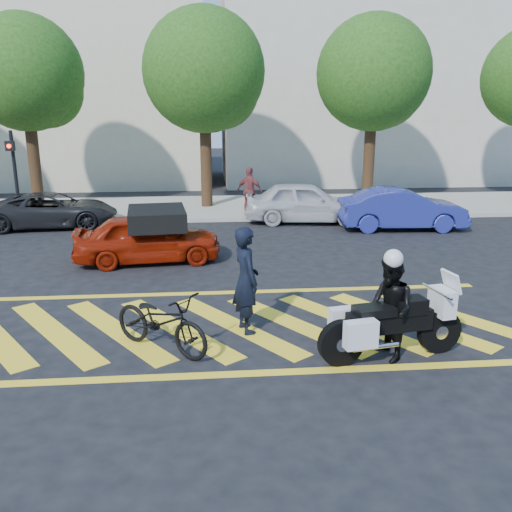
{
  "coord_description": "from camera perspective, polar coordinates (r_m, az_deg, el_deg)",
  "views": [
    {
      "loc": [
        0.02,
        -9.42,
        3.97
      ],
      "look_at": [
        0.97,
        1.09,
        1.05
      ],
      "focal_mm": 38.0,
      "sensor_mm": 36.0,
      "label": 1
    }
  ],
  "objects": [
    {
      "name": "bicycle",
      "position": [
        9.2,
        -9.97,
        -6.77
      ],
      "size": [
        1.98,
        1.79,
        1.04
      ],
      "primitive_type": "imported",
      "rotation": [
        0.0,
        0.0,
        0.89
      ],
      "color": "black",
      "rests_on": "ground"
    },
    {
      "name": "building_right",
      "position": [
        31.75,
        11.85,
        17.92
      ],
      "size": [
        16.0,
        8.0,
        11.0
      ],
      "primitive_type": "cube",
      "color": "beige",
      "rests_on": "ground"
    },
    {
      "name": "parked_right",
      "position": [
        18.67,
        15.12,
        4.79
      ],
      "size": [
        4.23,
        1.71,
        1.37
      ],
      "primitive_type": "imported",
      "rotation": [
        0.0,
        0.0,
        1.51
      ],
      "color": "navy",
      "rests_on": "ground"
    },
    {
      "name": "crosswalk",
      "position": [
        10.22,
        -5.15,
        -7.42
      ],
      "size": [
        12.33,
        4.0,
        0.01
      ],
      "color": "yellow",
      "rests_on": "ground"
    },
    {
      "name": "officer_moto",
      "position": [
        8.92,
        13.92,
        -5.48
      ],
      "size": [
        0.78,
        0.93,
        1.7
      ],
      "primitive_type": "imported",
      "rotation": [
        0.0,
        0.0,
        -1.39
      ],
      "color": "black",
      "rests_on": "ground"
    },
    {
      "name": "tree_center",
      "position": [
        21.51,
        -5.14,
        18.41
      ],
      "size": [
        4.6,
        4.6,
        7.56
      ],
      "color": "black",
      "rests_on": "ground"
    },
    {
      "name": "ground",
      "position": [
        10.22,
        -4.93,
        -7.44
      ],
      "size": [
        90.0,
        90.0,
        0.0
      ],
      "primitive_type": "plane",
      "color": "black",
      "rests_on": "ground"
    },
    {
      "name": "pedestrian_right",
      "position": [
        19.74,
        -0.67,
        6.85
      ],
      "size": [
        1.08,
        0.89,
        1.73
      ],
      "primitive_type": "imported",
      "rotation": [
        0.0,
        0.0,
        2.59
      ],
      "color": "brown",
      "rests_on": "sidewalk"
    },
    {
      "name": "tree_right",
      "position": [
        22.5,
        12.53,
        17.86
      ],
      "size": [
        4.4,
        4.4,
        7.41
      ],
      "color": "black",
      "rests_on": "ground"
    },
    {
      "name": "signal_pole",
      "position": [
        20.34,
        -24.11,
        8.36
      ],
      "size": [
        0.28,
        0.43,
        3.2
      ],
      "color": "black",
      "rests_on": "ground"
    },
    {
      "name": "building_left",
      "position": [
        31.48,
        -20.81,
        16.38
      ],
      "size": [
        16.0,
        8.0,
        10.0
      ],
      "primitive_type": "cube",
      "color": "beige",
      "rests_on": "ground"
    },
    {
      "name": "red_convertible",
      "position": [
        14.47,
        -11.34,
        1.87
      ],
      "size": [
        3.92,
        1.93,
        1.29
      ],
      "primitive_type": "imported",
      "rotation": [
        0.0,
        0.0,
        1.68
      ],
      "color": "maroon",
      "rests_on": "ground"
    },
    {
      "name": "tree_left",
      "position": [
        22.44,
        -22.75,
        16.95
      ],
      "size": [
        4.2,
        4.2,
        7.26
      ],
      "color": "black",
      "rests_on": "ground"
    },
    {
      "name": "parked_mid_left",
      "position": [
        19.63,
        -20.58,
        4.56
      ],
      "size": [
        4.35,
        2.25,
        1.17
      ],
      "primitive_type": "imported",
      "rotation": [
        0.0,
        0.0,
        1.65
      ],
      "color": "black",
      "rests_on": "ground"
    },
    {
      "name": "sidewalk",
      "position": [
        21.77,
        -5.16,
        5.1
      ],
      "size": [
        60.0,
        5.0,
        0.15
      ],
      "primitive_type": "cube",
      "color": "#9E998E",
      "rests_on": "ground"
    },
    {
      "name": "police_motorcycle",
      "position": [
        9.01,
        13.94,
        -6.94
      ],
      "size": [
        2.51,
        0.99,
        1.11
      ],
      "rotation": [
        0.0,
        0.0,
        0.18
      ],
      "color": "black",
      "rests_on": "ground"
    },
    {
      "name": "officer_bike",
      "position": [
        9.68,
        -1.07,
        -2.55
      ],
      "size": [
        0.65,
        0.81,
        1.95
      ],
      "primitive_type": "imported",
      "rotation": [
        0.0,
        0.0,
        1.86
      ],
      "color": "black",
      "rests_on": "ground"
    },
    {
      "name": "parked_mid_right",
      "position": [
        19.21,
        5.2,
        5.66
      ],
      "size": [
        4.39,
        2.18,
        1.44
      ],
      "primitive_type": "imported",
      "rotation": [
        0.0,
        0.0,
        1.45
      ],
      "color": "silver",
      "rests_on": "ground"
    }
  ]
}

